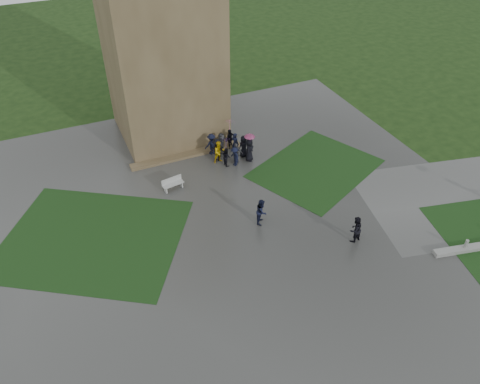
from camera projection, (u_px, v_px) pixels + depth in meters
name	position (u px, v px, depth m)	size (l,w,h in m)	color
ground	(240.00, 241.00, 29.47)	(120.00, 120.00, 0.00)	black
plaza	(228.00, 222.00, 30.91)	(34.00, 34.00, 0.02)	#363634
lawn_inset_left	(93.00, 238.00, 29.65)	(11.00, 9.00, 0.01)	black
lawn_inset_right	(316.00, 168.00, 35.77)	(9.00, 7.00, 0.01)	black
tower	(159.00, 25.00, 34.79)	(8.00, 8.00, 18.00)	brown
tower_plinth	(187.00, 155.00, 37.05)	(9.00, 0.80, 0.22)	brown
bench	(173.00, 184.00, 33.47)	(1.62, 0.74, 0.90)	#AEAEAA
visitor_cluster	(229.00, 145.00, 36.32)	(3.52, 3.48, 2.57)	black
pedestrian_mid	(262.00, 211.00, 30.35)	(0.89, 0.51, 1.83)	black
pedestrian_near	(355.00, 229.00, 28.96)	(0.90, 0.52, 1.85)	black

